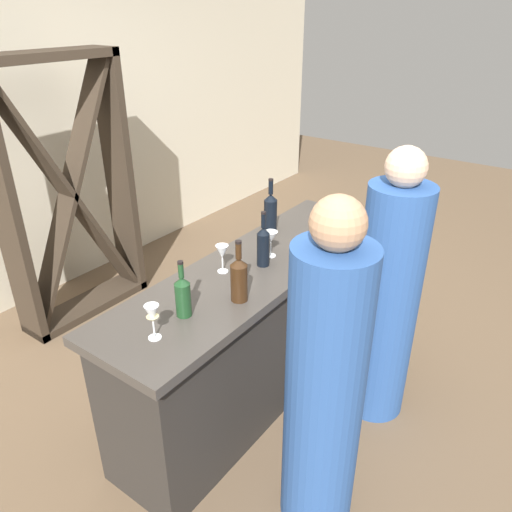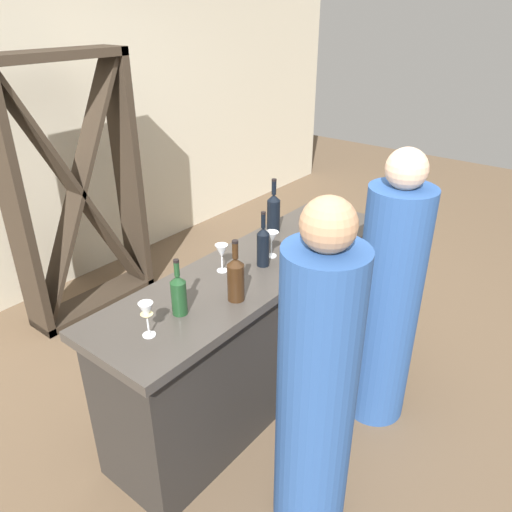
% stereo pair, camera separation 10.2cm
% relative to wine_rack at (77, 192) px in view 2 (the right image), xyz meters
% --- Properties ---
extents(ground_plane, '(12.00, 12.00, 0.00)m').
position_rel_wine_rack_xyz_m(ground_plane, '(0.02, -1.65, -0.96)').
color(ground_plane, brown).
extents(back_wall, '(8.00, 0.10, 2.80)m').
position_rel_wine_rack_xyz_m(back_wall, '(0.02, 0.55, 0.44)').
color(back_wall, beige).
rests_on(back_wall, ground).
extents(bar_counter, '(2.06, 0.57, 0.90)m').
position_rel_wine_rack_xyz_m(bar_counter, '(0.02, -1.65, -0.50)').
color(bar_counter, '#2A2723').
rests_on(bar_counter, ground).
extents(wine_rack, '(1.00, 0.28, 1.92)m').
position_rel_wine_rack_xyz_m(wine_rack, '(0.00, 0.00, 0.00)').
color(wine_rack, '#33281E').
rests_on(wine_rack, ground).
extents(wine_bottle_leftmost_olive_green, '(0.07, 0.07, 0.28)m').
position_rel_wine_rack_xyz_m(wine_bottle_leftmost_olive_green, '(-0.57, -1.67, 0.05)').
color(wine_bottle_leftmost_olive_green, '#193D1E').
rests_on(wine_bottle_leftmost_olive_green, bar_counter).
extents(wine_bottle_second_left_amber_brown, '(0.08, 0.08, 0.32)m').
position_rel_wine_rack_xyz_m(wine_bottle_second_left_amber_brown, '(-0.32, -1.80, 0.06)').
color(wine_bottle_second_left_amber_brown, '#331E0F').
rests_on(wine_bottle_second_left_amber_brown, bar_counter).
extents(wine_bottle_center_near_black, '(0.07, 0.07, 0.31)m').
position_rel_wine_rack_xyz_m(wine_bottle_center_near_black, '(0.04, -1.69, 0.06)').
color(wine_bottle_center_near_black, black).
rests_on(wine_bottle_center_near_black, bar_counter).
extents(wine_bottle_second_right_near_black, '(0.08, 0.08, 0.34)m').
position_rel_wine_rack_xyz_m(wine_bottle_second_right_near_black, '(0.44, -1.46, 0.07)').
color(wine_bottle_second_right_near_black, black).
rests_on(wine_bottle_second_right_near_black, bar_counter).
extents(wine_glass_near_left, '(0.06, 0.06, 0.17)m').
position_rel_wine_rack_xyz_m(wine_glass_near_left, '(-0.78, -1.69, 0.06)').
color(wine_glass_near_left, white).
rests_on(wine_glass_near_left, bar_counter).
extents(wine_glass_near_center, '(0.08, 0.08, 0.15)m').
position_rel_wine_rack_xyz_m(wine_glass_near_center, '(0.15, -1.66, 0.06)').
color(wine_glass_near_center, white).
rests_on(wine_glass_near_center, bar_counter).
extents(wine_glass_near_right, '(0.07, 0.07, 0.16)m').
position_rel_wine_rack_xyz_m(wine_glass_near_right, '(-0.15, -1.56, 0.06)').
color(wine_glass_near_right, white).
rests_on(wine_glass_near_right, bar_counter).
extents(person_left_guest, '(0.43, 0.43, 1.59)m').
position_rel_wine_rack_xyz_m(person_left_guest, '(0.35, -2.30, -0.22)').
color(person_left_guest, '#284C8C').
rests_on(person_left_guest, ground).
extents(person_center_guest, '(0.34, 0.34, 1.61)m').
position_rel_wine_rack_xyz_m(person_center_guest, '(-0.47, -2.36, -0.21)').
color(person_center_guest, '#284C8C').
rests_on(person_center_guest, ground).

